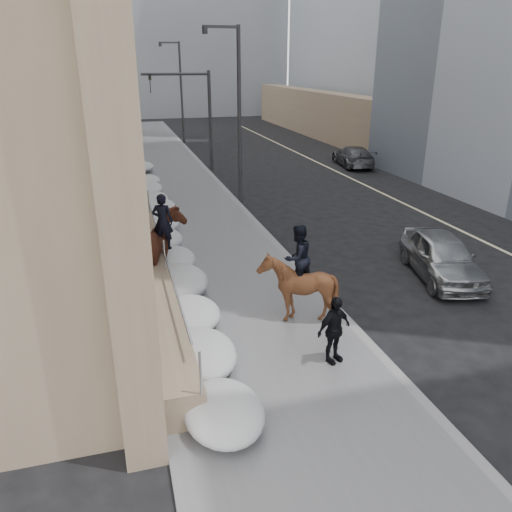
# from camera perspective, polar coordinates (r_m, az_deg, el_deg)

# --- Properties ---
(ground) EXTENTS (140.00, 140.00, 0.00)m
(ground) POSITION_cam_1_polar(r_m,az_deg,el_deg) (11.80, 1.04, -11.96)
(ground) COLOR black
(ground) RESTS_ON ground
(sidewalk) EXTENTS (5.00, 80.00, 0.12)m
(sidewalk) POSITION_cam_1_polar(r_m,az_deg,el_deg) (20.67, -6.93, 3.08)
(sidewalk) COLOR #59585B
(sidewalk) RESTS_ON ground
(curb) EXTENTS (0.24, 80.00, 0.12)m
(curb) POSITION_cam_1_polar(r_m,az_deg,el_deg) (21.19, 0.09, 3.70)
(curb) COLOR slate
(curb) RESTS_ON ground
(lane_line) EXTENTS (0.15, 70.00, 0.01)m
(lane_line) POSITION_cam_1_polar(r_m,az_deg,el_deg) (24.46, 18.22, 4.90)
(lane_line) COLOR #BFB78C
(lane_line) RESTS_ON ground
(limestone_building) EXTENTS (6.10, 44.00, 18.00)m
(limestone_building) POSITION_cam_1_polar(r_m,az_deg,el_deg) (29.60, -22.37, 24.60)
(limestone_building) COLOR #857157
(limestone_building) RESTS_ON ground
(bg_building_far) EXTENTS (24.00, 12.00, 20.00)m
(bg_building_far) POSITION_cam_1_polar(r_m,az_deg,el_deg) (81.57, -19.41, 22.70)
(bg_building_far) COLOR gray
(bg_building_far) RESTS_ON ground
(streetlight_mid) EXTENTS (1.71, 0.24, 8.00)m
(streetlight_mid) POSITION_cam_1_polar(r_m,az_deg,el_deg) (24.17, -2.31, 16.81)
(streetlight_mid) COLOR #2D2D30
(streetlight_mid) RESTS_ON ground
(streetlight_far) EXTENTS (1.71, 0.24, 8.00)m
(streetlight_far) POSITION_cam_1_polar(r_m,az_deg,el_deg) (43.84, -8.77, 18.61)
(streetlight_far) COLOR #2D2D30
(streetlight_far) RESTS_ON ground
(traffic_signal) EXTENTS (4.10, 0.22, 6.00)m
(traffic_signal) POSITION_cam_1_polar(r_m,az_deg,el_deg) (31.92, -7.02, 16.73)
(traffic_signal) COLOR #2D2D30
(traffic_signal) RESTS_ON ground
(snow_bank) EXTENTS (1.70, 18.10, 0.76)m
(snow_bank) POSITION_cam_1_polar(r_m,az_deg,el_deg) (18.60, -10.38, 2.13)
(snow_bank) COLOR silver
(snow_bank) RESTS_ON sidewalk
(mounted_horse_left) EXTENTS (1.92, 2.77, 2.73)m
(mounted_horse_left) POSITION_cam_1_polar(r_m,az_deg,el_deg) (15.41, -10.72, 1.08)
(mounted_horse_left) COLOR #532819
(mounted_horse_left) RESTS_ON sidewalk
(mounted_horse_right) EXTENTS (2.03, 2.12, 2.58)m
(mounted_horse_right) POSITION_cam_1_polar(r_m,az_deg,el_deg) (12.88, 4.78, -3.06)
(mounted_horse_right) COLOR #412412
(mounted_horse_right) RESTS_ON sidewalk
(pedestrian) EXTENTS (1.01, 0.69, 1.60)m
(pedestrian) POSITION_cam_1_polar(r_m,az_deg,el_deg) (11.33, 8.90, -8.33)
(pedestrian) COLOR black
(pedestrian) RESTS_ON sidewalk
(car_silver) EXTENTS (2.60, 4.46, 1.43)m
(car_silver) POSITION_cam_1_polar(r_m,az_deg,el_deg) (16.89, 20.45, -0.02)
(car_silver) COLOR #929598
(car_silver) RESTS_ON ground
(car_grey) EXTENTS (2.47, 4.76, 1.32)m
(car_grey) POSITION_cam_1_polar(r_m,az_deg,el_deg) (34.17, 11.03, 11.14)
(car_grey) COLOR #4C4D52
(car_grey) RESTS_ON ground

